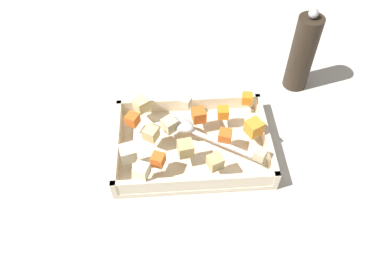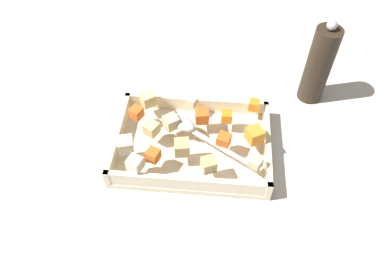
# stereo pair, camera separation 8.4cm
# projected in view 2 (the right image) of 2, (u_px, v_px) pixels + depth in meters

# --- Properties ---
(ground_plane) EXTENTS (4.00, 4.00, 0.00)m
(ground_plane) POSITION_uv_depth(u_px,v_px,m) (188.00, 149.00, 0.89)
(ground_plane) COLOR beige
(baking_dish) EXTENTS (0.35, 0.24, 0.05)m
(baking_dish) POSITION_uv_depth(u_px,v_px,m) (192.00, 145.00, 0.88)
(baking_dish) COLOR beige
(baking_dish) RESTS_ON ground_plane
(carrot_chunk_far_right) EXTENTS (0.03, 0.03, 0.03)m
(carrot_chunk_far_right) POSITION_uv_depth(u_px,v_px,m) (202.00, 116.00, 0.86)
(carrot_chunk_far_right) COLOR orange
(carrot_chunk_far_right) RESTS_ON baking_dish
(carrot_chunk_front_center) EXTENTS (0.04, 0.04, 0.03)m
(carrot_chunk_front_center) POSITION_uv_depth(u_px,v_px,m) (136.00, 113.00, 0.87)
(carrot_chunk_front_center) COLOR orange
(carrot_chunk_front_center) RESTS_ON baking_dish
(carrot_chunk_corner_ne) EXTENTS (0.05, 0.05, 0.03)m
(carrot_chunk_corner_ne) POSITION_uv_depth(u_px,v_px,m) (255.00, 136.00, 0.82)
(carrot_chunk_corner_ne) COLOR orange
(carrot_chunk_corner_ne) RESTS_ON baking_dish
(carrot_chunk_near_left) EXTENTS (0.03, 0.03, 0.03)m
(carrot_chunk_near_left) POSITION_uv_depth(u_px,v_px,m) (224.00, 140.00, 0.82)
(carrot_chunk_near_left) COLOR orange
(carrot_chunk_near_left) RESTS_ON baking_dish
(carrot_chunk_mid_left) EXTENTS (0.03, 0.03, 0.03)m
(carrot_chunk_mid_left) POSITION_uv_depth(u_px,v_px,m) (153.00, 155.00, 0.80)
(carrot_chunk_mid_left) COLOR orange
(carrot_chunk_mid_left) RESTS_ON baking_dish
(carrot_chunk_corner_nw) EXTENTS (0.03, 0.03, 0.02)m
(carrot_chunk_corner_nw) POSITION_uv_depth(u_px,v_px,m) (254.00, 105.00, 0.89)
(carrot_chunk_corner_nw) COLOR orange
(carrot_chunk_corner_nw) RESTS_ON baking_dish
(carrot_chunk_rim_edge) EXTENTS (0.03, 0.03, 0.03)m
(carrot_chunk_rim_edge) POSITION_uv_depth(u_px,v_px,m) (227.00, 116.00, 0.87)
(carrot_chunk_rim_edge) COLOR orange
(carrot_chunk_rim_edge) RESTS_ON baking_dish
(potato_chunk_mid_right) EXTENTS (0.03, 0.03, 0.02)m
(potato_chunk_mid_right) POSITION_uv_depth(u_px,v_px,m) (256.00, 163.00, 0.78)
(potato_chunk_mid_right) COLOR beige
(potato_chunk_mid_right) RESTS_ON baking_dish
(potato_chunk_near_right) EXTENTS (0.04, 0.04, 0.03)m
(potato_chunk_near_right) POSITION_uv_depth(u_px,v_px,m) (148.00, 99.00, 0.90)
(potato_chunk_near_right) COLOR #E0CC89
(potato_chunk_near_right) RESTS_ON baking_dish
(potato_chunk_heap_side) EXTENTS (0.04, 0.04, 0.03)m
(potato_chunk_heap_side) POSITION_uv_depth(u_px,v_px,m) (209.00, 164.00, 0.78)
(potato_chunk_heap_side) COLOR tan
(potato_chunk_heap_side) RESTS_ON baking_dish
(potato_chunk_corner_sw) EXTENTS (0.04, 0.04, 0.03)m
(potato_chunk_corner_sw) POSITION_uv_depth(u_px,v_px,m) (171.00, 122.00, 0.85)
(potato_chunk_corner_sw) COLOR beige
(potato_chunk_corner_sw) RESTS_ON baking_dish
(potato_chunk_back_center) EXTENTS (0.04, 0.04, 0.03)m
(potato_chunk_back_center) POSITION_uv_depth(u_px,v_px,m) (151.00, 129.00, 0.84)
(potato_chunk_back_center) COLOR #E0CC89
(potato_chunk_back_center) RESTS_ON baking_dish
(potato_chunk_center) EXTENTS (0.04, 0.04, 0.03)m
(potato_chunk_center) POSITION_uv_depth(u_px,v_px,m) (182.00, 147.00, 0.80)
(potato_chunk_center) COLOR tan
(potato_chunk_center) RESTS_ON baking_dish
(potato_chunk_under_handle) EXTENTS (0.04, 0.04, 0.03)m
(potato_chunk_under_handle) POSITION_uv_depth(u_px,v_px,m) (135.00, 164.00, 0.78)
(potato_chunk_under_handle) COLOR beige
(potato_chunk_under_handle) RESTS_ON baking_dish
(parsnip_chunk_near_spoon) EXTENTS (0.04, 0.04, 0.03)m
(parsnip_chunk_near_spoon) POSITION_uv_depth(u_px,v_px,m) (125.00, 145.00, 0.81)
(parsnip_chunk_near_spoon) COLOR silver
(parsnip_chunk_near_spoon) RESTS_ON baking_dish
(parsnip_chunk_corner_se) EXTENTS (0.03, 0.03, 0.02)m
(parsnip_chunk_corner_se) POSITION_uv_depth(u_px,v_px,m) (191.00, 102.00, 0.90)
(parsnip_chunk_corner_se) COLOR beige
(parsnip_chunk_corner_se) RESTS_ON baking_dish
(serving_spoon) EXTENTS (0.19, 0.13, 0.02)m
(serving_spoon) POSITION_uv_depth(u_px,v_px,m) (188.00, 126.00, 0.85)
(serving_spoon) COLOR silver
(serving_spoon) RESTS_ON baking_dish
(pepper_mill) EXTENTS (0.06, 0.06, 0.23)m
(pepper_mill) POSITION_uv_depth(u_px,v_px,m) (319.00, 65.00, 0.92)
(pepper_mill) COLOR #2D2319
(pepper_mill) RESTS_ON ground_plane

